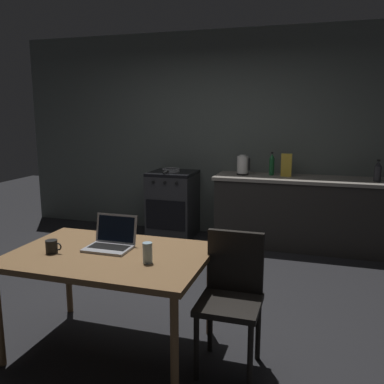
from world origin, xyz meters
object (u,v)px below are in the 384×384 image
frying_pan (171,170)px  bottle_b (272,164)px  dining_table (110,262)px  drinking_glass (148,253)px  electric_kettle (243,165)px  bottle (378,171)px  cereal_box (286,165)px  coffee_mug (52,247)px  chair (232,291)px  stove_oven (173,204)px  laptop (111,242)px

frying_pan → bottle_b: bottle_b is taller
dining_table → drinking_glass: drinking_glass is taller
electric_kettle → frying_pan: (-0.97, -0.03, -0.10)m
bottle → cereal_box: cereal_box is taller
cereal_box → bottle: bearing=-3.8°
bottle → coffee_mug: (-2.39, -2.83, -0.24)m
chair → cereal_box: 2.75m
frying_pan → cereal_box: 1.52m
bottle → frying_pan: bottle is taller
stove_oven → cereal_box: bearing=0.9°
frying_pan → coffee_mug: bearing=-86.7°
stove_oven → bottle_b: (1.31, 0.08, 0.58)m
frying_pan → bottle_b: 1.34m
chair → bottle: (1.16, 2.63, 0.49)m
stove_oven → chair: 3.01m
stove_oven → cereal_box: (1.50, 0.02, 0.59)m
stove_oven → cereal_box: 1.61m
dining_table → bottle_b: bottle_b is taller
stove_oven → bottle_b: bottle_b is taller
cereal_box → bottle_b: bearing=162.1°
drinking_glass → cereal_box: 2.96m
electric_kettle → bottle: size_ratio=1.01×
dining_table → bottle: size_ratio=5.36×
laptop → frying_pan: laptop is taller
electric_kettle → cereal_box: cereal_box is taller
chair → stove_oven: bearing=118.7°
drinking_glass → electric_kettle: bearing=88.0°
electric_kettle → chair: bearing=-81.0°
electric_kettle → bottle: (1.59, -0.05, -0.00)m
chair → frying_pan: 3.02m
laptop → electric_kettle: bearing=72.8°
stove_oven → chair: (1.37, -2.68, 0.08)m
laptop → cereal_box: size_ratio=1.12×
dining_table → drinking_glass: size_ratio=10.02×
frying_pan → electric_kettle: bearing=1.7°
chair → bottle_b: 2.81m
frying_pan → drinking_glass: (0.87, -2.83, -0.13)m
laptop → electric_kettle: size_ratio=1.26×
chair → frying_pan: frying_pan is taller
stove_oven → laptop: (0.48, -2.66, 0.32)m
electric_kettle → laptop: bearing=-99.9°
dining_table → coffee_mug: size_ratio=11.29×
stove_oven → dining_table: stove_oven is taller
electric_kettle → bottle: 1.59m
electric_kettle → coffee_mug: electric_kettle is taller
laptop → coffee_mug: laptop is taller
dining_table → stove_oven: bearing=100.7°
laptop → bottle_b: size_ratio=1.09×
drinking_glass → bottle_b: bearing=81.2°
coffee_mug → bottle_b: bearing=68.5°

